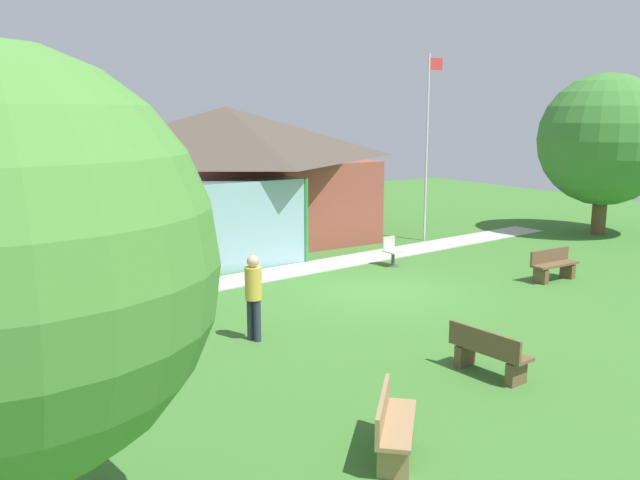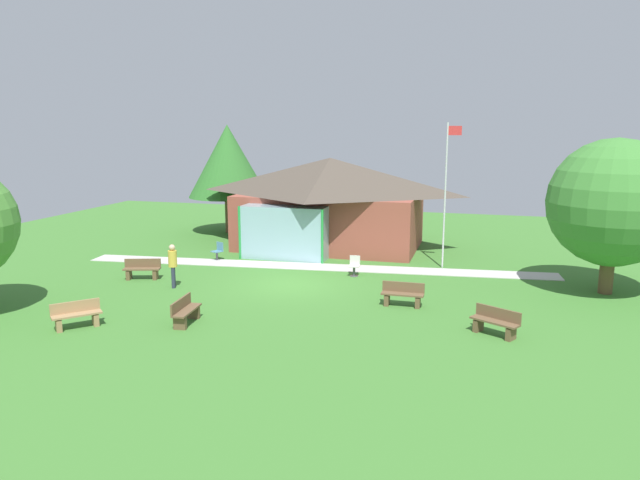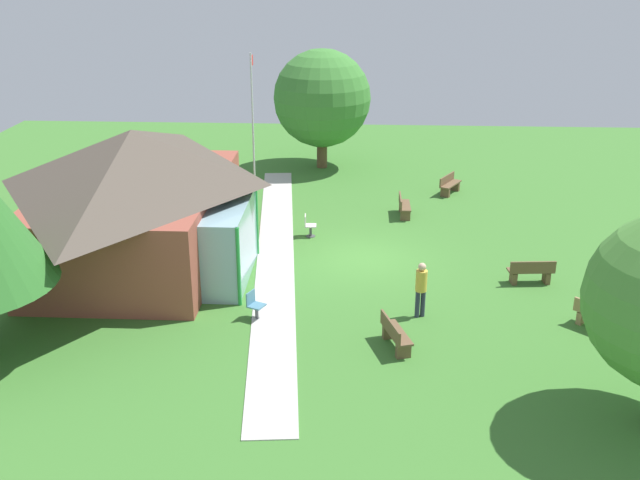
% 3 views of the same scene
% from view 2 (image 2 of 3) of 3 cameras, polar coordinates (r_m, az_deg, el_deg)
% --- Properties ---
extents(ground_plane, '(44.00, 44.00, 0.00)m').
position_cam_2_polar(ground_plane, '(24.03, -2.72, -4.32)').
color(ground_plane, '#3D752D').
extents(pavilion, '(10.12, 7.40, 4.68)m').
position_cam_2_polar(pavilion, '(30.98, 0.79, 3.75)').
color(pavilion, brown).
rests_on(pavilion, ground_plane).
extents(footpath, '(21.39, 3.38, 0.03)m').
position_cam_2_polar(footpath, '(26.96, -0.59, -2.58)').
color(footpath, '#BCB7B2').
rests_on(footpath, ground_plane).
extents(flagpole, '(0.64, 0.08, 6.45)m').
position_cam_2_polar(flagpole, '(26.85, 12.01, 4.74)').
color(flagpole, silver).
rests_on(flagpole, ground_plane).
extents(bench_mid_left, '(1.56, 0.87, 0.84)m').
position_cam_2_polar(bench_mid_left, '(25.88, -16.71, -2.75)').
color(bench_mid_left, brown).
rests_on(bench_mid_left, ground_plane).
extents(bench_lawn_far_right, '(1.52, 1.13, 0.84)m').
position_cam_2_polar(bench_lawn_far_right, '(19.08, 16.50, -7.61)').
color(bench_lawn_far_right, brown).
rests_on(bench_lawn_far_right, ground_plane).
extents(bench_mid_right, '(1.50, 0.44, 0.84)m').
position_cam_2_polar(bench_mid_right, '(21.37, 7.95, -5.25)').
color(bench_mid_right, brown).
rests_on(bench_mid_right, ground_plane).
extents(bench_front_left, '(1.35, 1.39, 0.84)m').
position_cam_2_polar(bench_front_left, '(20.47, -22.35, -6.73)').
color(bench_front_left, '#9E7A51').
rests_on(bench_front_left, ground_plane).
extents(bench_front_center, '(0.57, 1.53, 0.84)m').
position_cam_2_polar(bench_front_center, '(19.81, -12.82, -6.73)').
color(bench_front_center, brown).
rests_on(bench_front_center, ground_plane).
extents(patio_chair_west, '(0.58, 0.58, 0.86)m').
position_cam_2_polar(patio_chair_west, '(28.63, -9.78, -1.11)').
color(patio_chair_west, teal).
rests_on(patio_chair_west, ground_plane).
extents(patio_chair_lawn_spare, '(0.46, 0.46, 0.86)m').
position_cam_2_polar(patio_chair_lawn_spare, '(25.37, 3.32, -2.54)').
color(patio_chair_lawn_spare, beige).
rests_on(patio_chair_lawn_spare, ground_plane).
extents(visitor_strolling_lawn, '(0.34, 0.34, 1.74)m').
position_cam_2_polar(visitor_strolling_lawn, '(24.08, -13.97, -2.10)').
color(visitor_strolling_lawn, '#2D3347').
rests_on(visitor_strolling_lawn, ground_plane).
extents(tree_east_hedge, '(4.79, 4.79, 5.90)m').
position_cam_2_polar(tree_east_hedge, '(24.70, 26.34, 3.22)').
color(tree_east_hedge, brown).
rests_on(tree_east_hedge, ground_plane).
extents(tree_behind_pavilion_left, '(4.69, 4.69, 6.37)m').
position_cam_2_polar(tree_behind_pavilion_left, '(35.62, -8.84, 7.49)').
color(tree_behind_pavilion_left, brown).
rests_on(tree_behind_pavilion_left, ground_plane).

